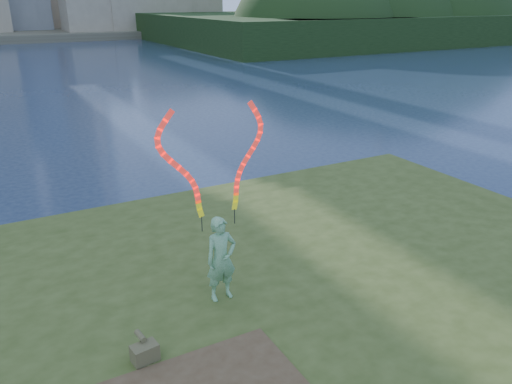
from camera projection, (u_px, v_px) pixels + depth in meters
ground at (246, 309)px, 10.70m from camera, size 320.00×320.00×0.00m
grassy_knoll at (307, 359)px, 8.70m from camera, size 20.00×18.00×0.80m
wooded_hill at (391, 36)px, 86.29m from camera, size 78.00×50.00×63.00m
woman_with_ribbons at (220, 231)px, 9.20m from camera, size 2.07×0.42×4.06m
canvas_bag at (145, 352)px, 7.94m from camera, size 0.44×0.50×0.39m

